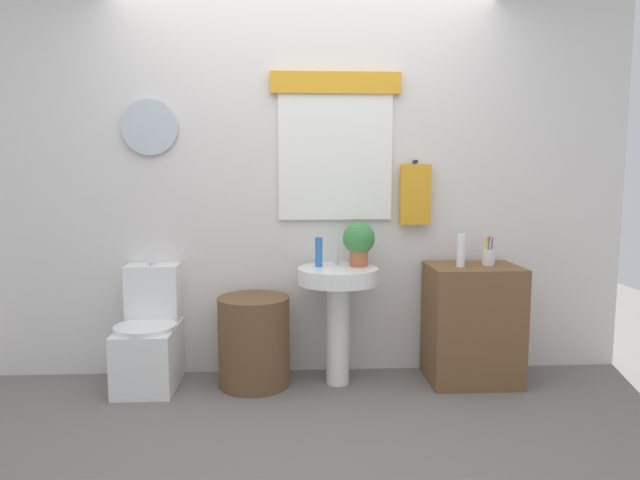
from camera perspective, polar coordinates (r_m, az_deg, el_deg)
ground_plane at (r=2.95m, az=-0.78°, el=-20.57°), size 8.00×8.00×0.00m
back_wall at (r=3.77m, az=-1.45°, el=6.04°), size 4.40×0.18×2.60m
toilet at (r=3.77m, az=-17.16°, el=-9.86°), size 0.38×0.51×0.78m
laundry_hamper at (r=3.63m, az=-6.83°, el=-10.33°), size 0.46×0.46×0.58m
pedestal_sink at (r=3.57m, az=1.85°, el=-5.84°), size 0.52×0.52×0.76m
faucet at (r=3.64m, az=1.71°, el=-1.79°), size 0.03×0.03×0.10m
wooden_cabinet at (r=3.79m, az=15.42°, el=-8.31°), size 0.58×0.44×0.77m
soap_bottle at (r=3.56m, az=-0.13°, el=-1.25°), size 0.05×0.05×0.19m
potted_plant at (r=3.58m, az=4.02°, el=-0.09°), size 0.21×0.21×0.29m
lotion_bottle at (r=3.62m, az=14.34°, el=-1.06°), size 0.05×0.05×0.21m
toothbrush_cup at (r=3.75m, az=16.99°, el=-1.66°), size 0.08×0.08×0.19m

